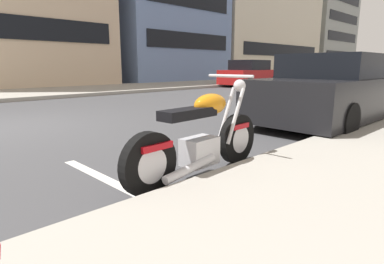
% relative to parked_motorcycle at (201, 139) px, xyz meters
% --- Properties ---
extents(ground_plane, '(260.00, 260.00, 0.00)m').
position_rel_parked_motorcycle_xyz_m(ground_plane, '(-0.81, 4.74, -0.42)').
color(ground_plane, '#3D3D3F').
extents(sidewalk_far_curb, '(120.00, 5.00, 0.14)m').
position_rel_parked_motorcycle_xyz_m(sidewalk_far_curb, '(11.19, 12.10, -0.35)').
color(sidewalk_far_curb, gray).
rests_on(sidewalk_far_curb, ground).
extents(parking_stall_stripe, '(0.12, 2.20, 0.01)m').
position_rel_parked_motorcycle_xyz_m(parking_stall_stripe, '(-0.81, 0.47, -0.42)').
color(parking_stall_stripe, silver).
rests_on(parking_stall_stripe, ground).
extents(parked_motorcycle, '(2.06, 0.62, 1.11)m').
position_rel_parked_motorcycle_xyz_m(parked_motorcycle, '(0.00, 0.00, 0.00)').
color(parked_motorcycle, black).
rests_on(parked_motorcycle, ground).
extents(parked_car_far_down_curb, '(4.60, 1.90, 1.44)m').
position_rel_parked_motorcycle_xyz_m(parked_car_far_down_curb, '(4.57, 0.38, 0.26)').
color(parked_car_far_down_curb, black).
rests_on(parked_car_far_down_curb, ground).
extents(car_opposite_curb, '(4.35, 2.07, 1.53)m').
position_rel_parked_motorcycle_xyz_m(car_opposite_curb, '(13.56, 9.02, 0.29)').
color(car_opposite_curb, '#AD1919').
rests_on(car_opposite_curb, ground).
extents(townhouse_behind_pole, '(15.74, 8.46, 12.22)m').
position_rel_parked_motorcycle_xyz_m(townhouse_behind_pole, '(26.71, 18.60, 5.69)').
color(townhouse_behind_pole, beige).
rests_on(townhouse_behind_pole, ground).
extents(townhouse_near_left, '(10.55, 11.82, 11.30)m').
position_rel_parked_motorcycle_xyz_m(townhouse_near_left, '(41.05, 20.28, 5.23)').
color(townhouse_near_left, '#939993').
rests_on(townhouse_near_left, ground).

